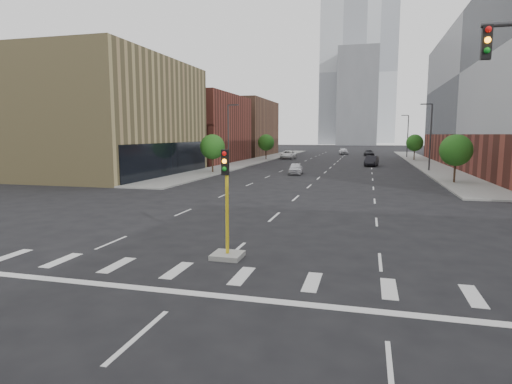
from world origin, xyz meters
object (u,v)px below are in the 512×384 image
at_px(car_near_left, 296,169).
at_px(car_far_left, 288,155).
at_px(median_traffic_signal, 227,235).
at_px(car_mid_right, 372,161).
at_px(car_deep_right, 369,153).
at_px(car_distant, 343,151).

distance_m(car_near_left, car_far_left, 34.55).
bearing_deg(median_traffic_signal, car_near_left, 95.15).
xyz_separation_m(car_near_left, car_mid_right, (9.37, 16.95, 0.10)).
distance_m(car_far_left, car_deep_right, 22.66).
relative_size(median_traffic_signal, car_distant, 0.89).
height_order(median_traffic_signal, car_distant, median_traffic_signal).
bearing_deg(car_far_left, median_traffic_signal, -82.67).
xyz_separation_m(car_mid_right, car_deep_right, (-0.38, 32.77, -0.10)).
bearing_deg(car_near_left, car_distant, 81.63).
bearing_deg(car_mid_right, car_far_left, 142.02).
distance_m(car_near_left, car_deep_right, 50.53).
xyz_separation_m(median_traffic_signal, car_far_left, (-10.50, 71.06, -0.13)).
bearing_deg(car_deep_right, car_far_left, -142.43).
relative_size(car_near_left, car_mid_right, 0.85).
height_order(car_far_left, car_distant, car_distant).
relative_size(car_near_left, car_far_left, 0.70).
bearing_deg(median_traffic_signal, car_far_left, 98.41).
bearing_deg(car_near_left, median_traffic_signal, -90.35).
xyz_separation_m(car_deep_right, car_distant, (-6.17, 6.42, 0.13)).
relative_size(car_deep_right, car_distant, 1.00).
distance_m(median_traffic_signal, car_near_left, 37.41).
relative_size(car_far_left, car_deep_right, 1.23).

